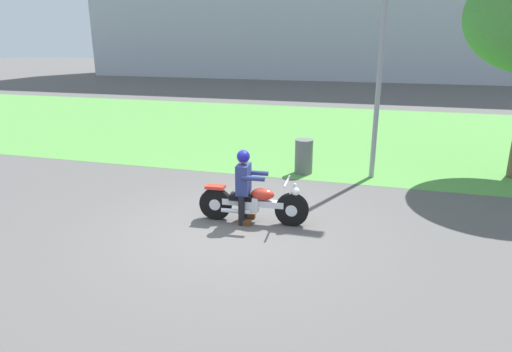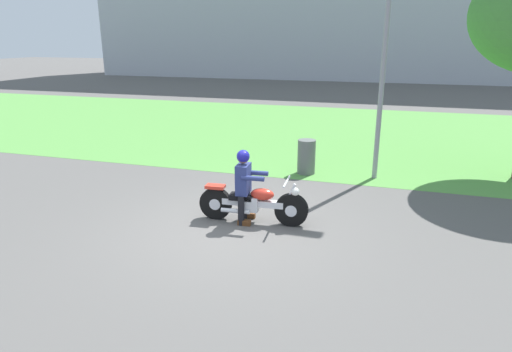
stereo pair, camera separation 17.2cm
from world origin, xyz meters
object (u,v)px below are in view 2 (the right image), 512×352
object	(u,v)px
motorcycle_lead	(253,203)
trash_can	(306,157)
rider_lead	(244,181)
streetlight_pole	(393,6)

from	to	relation	value
motorcycle_lead	trash_can	distance (m)	3.43
rider_lead	streetlight_pole	distance (m)	5.29
rider_lead	streetlight_pole	bearing A→B (deg)	53.00
trash_can	rider_lead	bearing A→B (deg)	-98.56
rider_lead	streetlight_pole	size ratio (longest dim) A/B	0.21
motorcycle_lead	trash_can	bearing A→B (deg)	80.42
rider_lead	trash_can	bearing A→B (deg)	77.66
streetlight_pole	trash_can	bearing A→B (deg)	-176.23
motorcycle_lead	streetlight_pole	size ratio (longest dim) A/B	0.32
streetlight_pole	motorcycle_lead	bearing A→B (deg)	-121.34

